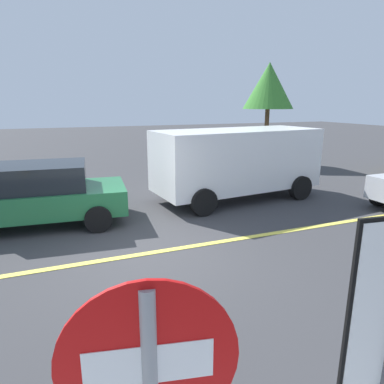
{
  "coord_description": "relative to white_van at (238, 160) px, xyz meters",
  "views": [
    {
      "loc": [
        -1.52,
        -6.37,
        2.99
      ],
      "look_at": [
        1.12,
        0.32,
        1.12
      ],
      "focal_mm": 32.17,
      "sensor_mm": 36.0,
      "label": 1
    }
  ],
  "objects": [
    {
      "name": "white_van",
      "position": [
        0.0,
        0.0,
        0.0
      ],
      "size": [
        5.38,
        2.7,
        2.2
      ],
      "color": "white",
      "rests_on": "ground_plane"
    },
    {
      "name": "ground_plane",
      "position": [
        -3.74,
        -3.05,
        -1.27
      ],
      "size": [
        80.0,
        80.0,
        0.0
      ],
      "primitive_type": "plane",
      "color": "#38383A"
    },
    {
      "name": "car_green_crossing",
      "position": [
        -5.87,
        -0.35,
        -0.48
      ],
      "size": [
        4.63,
        2.41,
        1.55
      ],
      "color": "#236B3D",
      "rests_on": "ground_plane"
    },
    {
      "name": "tree_left_verge",
      "position": [
        4.46,
        5.2,
        2.5
      ],
      "size": [
        2.42,
        2.42,
        4.86
      ],
      "color": "#513823",
      "rests_on": "ground_plane"
    },
    {
      "name": "lane_marking_centre",
      "position": [
        -0.74,
        -3.05,
        -1.26
      ],
      "size": [
        28.0,
        0.16,
        0.01
      ],
      "primitive_type": "cube",
      "color": "#E0D14C"
    }
  ]
}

